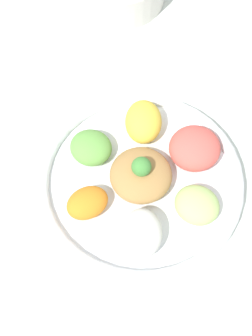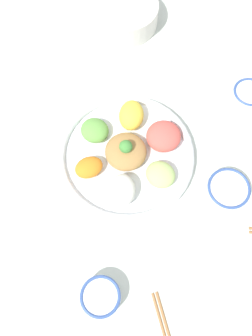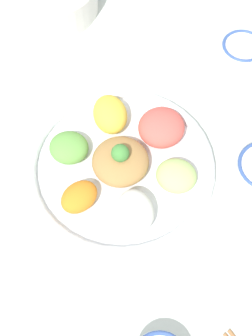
% 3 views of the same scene
% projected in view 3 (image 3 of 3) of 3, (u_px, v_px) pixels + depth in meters
% --- Properties ---
extents(ground_plane, '(2.40, 2.40, 0.00)m').
position_uv_depth(ground_plane, '(123.00, 182.00, 0.91)').
color(ground_plane, silver).
extents(salad_platter, '(0.37, 0.37, 0.09)m').
position_uv_depth(salad_platter, '(123.00, 164.00, 0.90)').
color(salad_platter, white).
rests_on(salad_platter, ground_plane).
extents(rice_bowl_blue, '(0.09, 0.09, 0.03)m').
position_uv_depth(rice_bowl_blue, '(242.00, 49.00, 1.04)').
color(rice_bowl_blue, white).
rests_on(rice_bowl_blue, ground_plane).
extents(serving_spoon_main, '(0.09, 0.12, 0.01)m').
position_uv_depth(serving_spoon_main, '(10.00, 228.00, 0.87)').
color(serving_spoon_main, white).
rests_on(serving_spoon_main, ground_plane).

